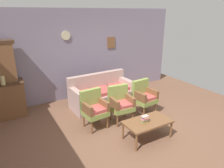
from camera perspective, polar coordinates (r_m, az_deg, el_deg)
name	(u,v)px	position (r m, az deg, el deg)	size (l,w,h in m)	color
ground_plane	(133,132)	(4.89, 5.88, -12.89)	(7.68, 7.68, 0.00)	brown
wall_back_with_decor	(85,54)	(6.57, -7.32, 8.19)	(6.40, 0.09, 2.70)	gray
side_cabinet	(1,101)	(5.96, -28.13, -4.06)	(1.16, 0.55, 0.93)	brown
vase_on_cabinet	(2,80)	(5.61, -27.91, 0.87)	(0.12, 0.12, 0.22)	tan
floral_couch	(102,94)	(6.02, -2.79, -2.89)	(1.85, 0.89, 0.90)	tan
armchair_row_middle	(94,107)	(4.84, -4.96, -6.44)	(0.56, 0.53, 0.90)	#849947
armchair_near_couch_end	(121,102)	(5.09, 2.39, -5.07)	(0.55, 0.52, 0.90)	#849947
armchair_near_cabinet	(144,96)	(5.55, 8.78, -3.18)	(0.57, 0.54, 0.90)	#849947
coffee_table	(148,123)	(4.52, 9.75, -10.48)	(1.00, 0.56, 0.42)	brown
book_stack_on_table	(145,119)	(4.40, 8.98, -9.46)	(0.17, 0.11, 0.15)	#999B52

